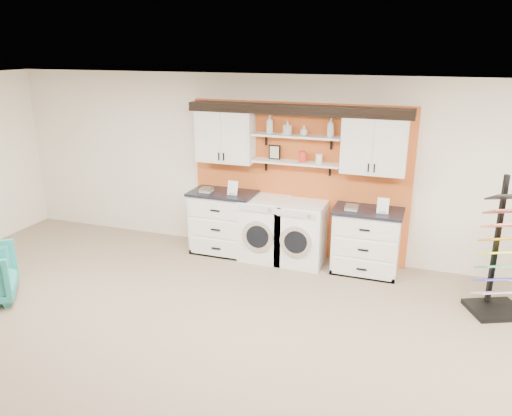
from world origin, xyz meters
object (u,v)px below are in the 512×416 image
at_px(dryer, 302,233).
at_px(washer, 265,228).
at_px(base_cabinet_left, 223,222).
at_px(sample_rack, 500,272).
at_px(base_cabinet_right, 366,241).

bearing_deg(dryer, washer, -180.00).
bearing_deg(base_cabinet_left, sample_rack, -9.13).
xyz_separation_m(base_cabinet_left, washer, (0.70, -0.00, -0.02)).
relative_size(base_cabinet_left, sample_rack, 0.60).
relative_size(washer, dryer, 1.02).
height_order(base_cabinet_right, sample_rack, sample_rack).
xyz_separation_m(base_cabinet_right, washer, (-1.56, -0.00, 0.01)).
xyz_separation_m(base_cabinet_left, sample_rack, (3.97, -0.64, 0.04)).
bearing_deg(washer, base_cabinet_right, 0.12).
bearing_deg(sample_rack, dryer, 142.14).
distance_m(base_cabinet_left, base_cabinet_right, 2.26).
bearing_deg(dryer, base_cabinet_left, 179.85).
bearing_deg(sample_rack, washer, 144.48).
height_order(base_cabinet_right, dryer, base_cabinet_right).
height_order(washer, sample_rack, sample_rack).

